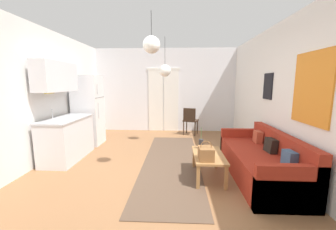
{
  "coord_description": "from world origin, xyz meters",
  "views": [
    {
      "loc": [
        0.42,
        -3.28,
        1.61
      ],
      "look_at": [
        0.23,
        0.82,
        0.97
      ],
      "focal_mm": 21.91,
      "sensor_mm": 36.0,
      "label": 1
    }
  ],
  "objects_px": {
    "coffee_table": "(208,157)",
    "accent_chair": "(190,119)",
    "bamboo_vase": "(201,144)",
    "pendant_lamp_far": "(165,71)",
    "couch": "(263,162)",
    "pendant_lamp_near": "(151,45)",
    "refrigerator": "(88,110)",
    "handbag": "(206,153)"
  },
  "relations": [
    {
      "from": "accent_chair",
      "to": "refrigerator",
      "type": "bearing_deg",
      "value": 39.93
    },
    {
      "from": "handbag",
      "to": "accent_chair",
      "type": "bearing_deg",
      "value": 90.99
    },
    {
      "from": "bamboo_vase",
      "to": "accent_chair",
      "type": "xyz_separation_m",
      "value": [
        -0.04,
        2.62,
        -0.02
      ]
    },
    {
      "from": "coffee_table",
      "to": "accent_chair",
      "type": "bearing_deg",
      "value": 92.69
    },
    {
      "from": "refrigerator",
      "to": "pendant_lamp_far",
      "type": "distance_m",
      "value": 2.26
    },
    {
      "from": "couch",
      "to": "handbag",
      "type": "height_order",
      "value": "couch"
    },
    {
      "from": "coffee_table",
      "to": "handbag",
      "type": "distance_m",
      "value": 0.32
    },
    {
      "from": "refrigerator",
      "to": "pendant_lamp_far",
      "type": "relative_size",
      "value": 1.86
    },
    {
      "from": "accent_chair",
      "to": "pendant_lamp_far",
      "type": "bearing_deg",
      "value": 74.61
    },
    {
      "from": "couch",
      "to": "coffee_table",
      "type": "xyz_separation_m",
      "value": [
        -0.93,
        -0.04,
        0.08
      ]
    },
    {
      "from": "refrigerator",
      "to": "accent_chair",
      "type": "xyz_separation_m",
      "value": [
        2.73,
        1.08,
        -0.41
      ]
    },
    {
      "from": "bamboo_vase",
      "to": "pendant_lamp_near",
      "type": "relative_size",
      "value": 0.6
    },
    {
      "from": "pendant_lamp_far",
      "to": "handbag",
      "type": "bearing_deg",
      "value": -69.93
    },
    {
      "from": "handbag",
      "to": "pendant_lamp_far",
      "type": "bearing_deg",
      "value": 110.07
    },
    {
      "from": "pendant_lamp_near",
      "to": "bamboo_vase",
      "type": "bearing_deg",
      "value": 18.5
    },
    {
      "from": "accent_chair",
      "to": "pendant_lamp_far",
      "type": "xyz_separation_m",
      "value": [
        -0.72,
        -1.07,
        1.43
      ]
    },
    {
      "from": "pendant_lamp_near",
      "to": "couch",
      "type": "bearing_deg",
      "value": 0.95
    },
    {
      "from": "bamboo_vase",
      "to": "pendant_lamp_far",
      "type": "relative_size",
      "value": 0.41
    },
    {
      "from": "coffee_table",
      "to": "refrigerator",
      "type": "bearing_deg",
      "value": 147.24
    },
    {
      "from": "handbag",
      "to": "accent_chair",
      "type": "xyz_separation_m",
      "value": [
        -0.06,
        3.19,
        -0.03
      ]
    },
    {
      "from": "couch",
      "to": "handbag",
      "type": "xyz_separation_m",
      "value": [
        -1.01,
        -0.31,
        0.25
      ]
    },
    {
      "from": "accent_chair",
      "to": "pendant_lamp_far",
      "type": "relative_size",
      "value": 0.88
    },
    {
      "from": "pendant_lamp_far",
      "to": "bamboo_vase",
      "type": "bearing_deg",
      "value": -63.98
    },
    {
      "from": "coffee_table",
      "to": "accent_chair",
      "type": "distance_m",
      "value": 2.93
    },
    {
      "from": "coffee_table",
      "to": "pendant_lamp_near",
      "type": "height_order",
      "value": "pendant_lamp_near"
    },
    {
      "from": "bamboo_vase",
      "to": "refrigerator",
      "type": "xyz_separation_m",
      "value": [
        -2.77,
        1.55,
        0.39
      ]
    },
    {
      "from": "refrigerator",
      "to": "accent_chair",
      "type": "relative_size",
      "value": 2.12
    },
    {
      "from": "couch",
      "to": "pendant_lamp_far",
      "type": "bearing_deg",
      "value": 134.61
    },
    {
      "from": "bamboo_vase",
      "to": "pendant_lamp_near",
      "type": "distance_m",
      "value": 1.93
    },
    {
      "from": "couch",
      "to": "refrigerator",
      "type": "distance_m",
      "value": 4.25
    },
    {
      "from": "couch",
      "to": "pendant_lamp_far",
      "type": "xyz_separation_m",
      "value": [
        -1.78,
        1.81,
        1.64
      ]
    },
    {
      "from": "bamboo_vase",
      "to": "pendant_lamp_near",
      "type": "bearing_deg",
      "value": -161.5
    },
    {
      "from": "bamboo_vase",
      "to": "accent_chair",
      "type": "bearing_deg",
      "value": 90.89
    },
    {
      "from": "couch",
      "to": "refrigerator",
      "type": "xyz_separation_m",
      "value": [
        -3.8,
        1.8,
        0.63
      ]
    },
    {
      "from": "handbag",
      "to": "coffee_table",
      "type": "bearing_deg",
      "value": 72.45
    },
    {
      "from": "couch",
      "to": "handbag",
      "type": "relative_size",
      "value": 6.74
    },
    {
      "from": "couch",
      "to": "coffee_table",
      "type": "bearing_deg",
      "value": -177.28
    },
    {
      "from": "bamboo_vase",
      "to": "accent_chair",
      "type": "height_order",
      "value": "accent_chair"
    },
    {
      "from": "handbag",
      "to": "pendant_lamp_near",
      "type": "xyz_separation_m",
      "value": [
        -0.87,
        0.27,
        1.69
      ]
    },
    {
      "from": "bamboo_vase",
      "to": "handbag",
      "type": "distance_m",
      "value": 0.56
    },
    {
      "from": "handbag",
      "to": "refrigerator",
      "type": "height_order",
      "value": "refrigerator"
    },
    {
      "from": "accent_chair",
      "to": "pendant_lamp_near",
      "type": "distance_m",
      "value": 3.48
    }
  ]
}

